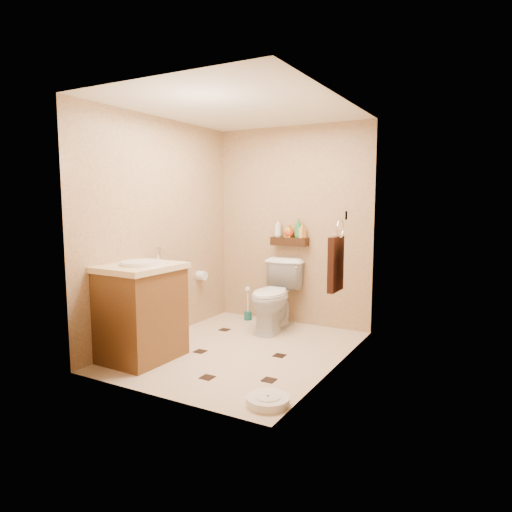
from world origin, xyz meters
The scene contains 19 objects.
ground centered at (0.00, 0.00, 0.00)m, with size 2.50×2.50×0.00m, color beige.
wall_back centered at (0.00, 1.25, 1.20)m, with size 2.00×0.04×2.40m, color tan.
wall_front centered at (0.00, -1.25, 1.20)m, with size 2.00×0.04×2.40m, color tan.
wall_left centered at (-1.00, 0.00, 1.20)m, with size 0.04×2.50×2.40m, color tan.
wall_right centered at (1.00, 0.00, 1.20)m, with size 0.04×2.50×2.40m, color tan.
ceiling centered at (0.00, 0.00, 2.40)m, with size 2.00×2.50×0.02m, color silver.
wall_shelf centered at (0.00, 1.17, 1.02)m, with size 0.46×0.14×0.10m, color #311E0D.
floor_accents centered at (0.05, -0.06, 0.00)m, with size 1.26×1.44×0.01m.
toilet centered at (-0.03, 0.83, 0.41)m, with size 0.46×0.80×0.82m, color white.
vanity centered at (-0.70, -0.66, 0.47)m, with size 0.63×0.76×1.06m.
bathroom_scale centered at (0.82, -0.96, 0.03)m, with size 0.37×0.37×0.07m.
toilet_brush centered at (-0.53, 1.07, 0.15)m, with size 0.10×0.10×0.43m.
towel_ring centered at (0.91, 0.25, 0.95)m, with size 0.12×0.30×0.76m.
toilet_paper centered at (-0.94, 0.65, 0.60)m, with size 0.12×0.11×0.12m.
bottle_a centered at (-0.16, 1.17, 1.18)m, with size 0.09×0.09×0.22m, color silver.
bottle_b centered at (-0.01, 1.17, 1.15)m, with size 0.08×0.08×0.17m, color gold.
bottle_c centered at (0.00, 1.17, 1.15)m, with size 0.12×0.12×0.15m, color red.
bottle_d centered at (0.12, 1.17, 1.19)m, with size 0.09×0.09×0.23m, color #2B8341.
bottle_e centered at (0.16, 1.17, 1.16)m, with size 0.08×0.08×0.18m, color #E8A24D.
Camera 1 is at (2.32, -3.84, 1.53)m, focal length 32.00 mm.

